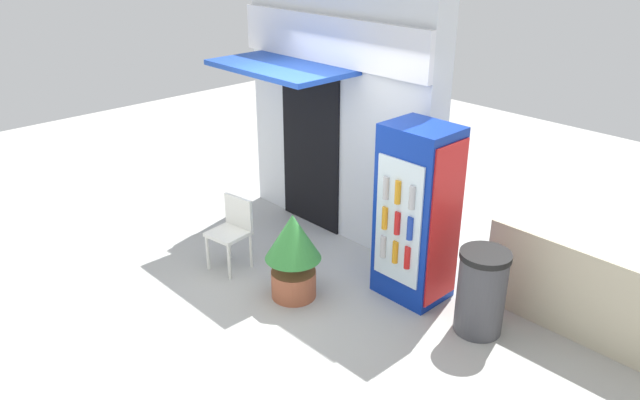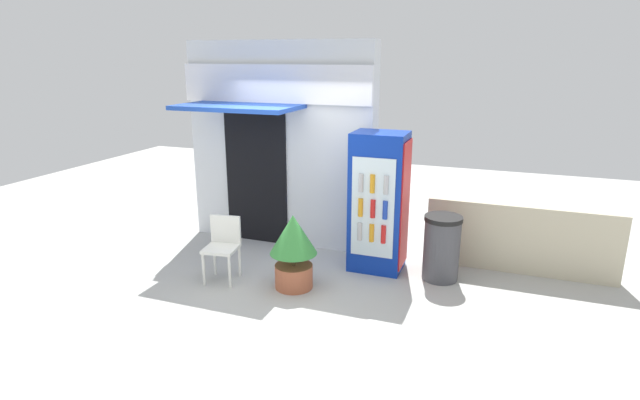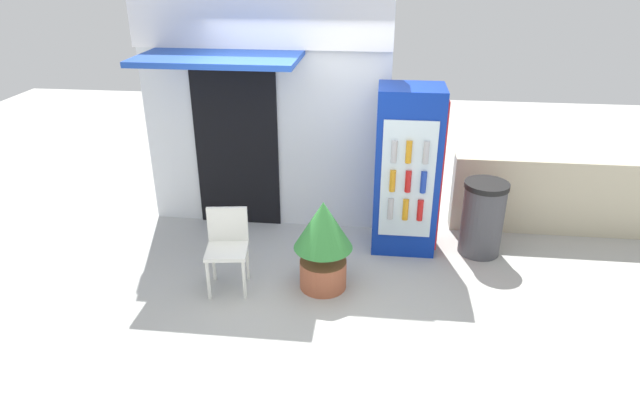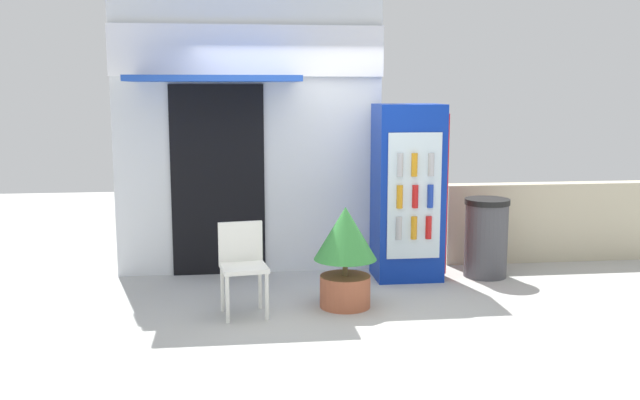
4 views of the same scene
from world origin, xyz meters
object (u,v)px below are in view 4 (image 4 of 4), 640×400
object	(u,v)px
drink_cooler	(408,192)
trash_bin	(486,237)
plastic_chair	(243,261)
potted_plant_near_shop	(345,250)

from	to	relation	value
drink_cooler	trash_bin	size ratio (longest dim) A/B	2.18
drink_cooler	trash_bin	bearing A→B (deg)	-3.68
drink_cooler	plastic_chair	xyz separation A→B (m)	(-1.79, -1.04, -0.45)
plastic_chair	trash_bin	world-z (taller)	trash_bin
potted_plant_near_shop	trash_bin	distance (m)	1.93
plastic_chair	potted_plant_near_shop	bearing A→B (deg)	4.57
trash_bin	drink_cooler	bearing A→B (deg)	176.32
plastic_chair	potted_plant_near_shop	size ratio (longest dim) A/B	0.87
drink_cooler	trash_bin	world-z (taller)	drink_cooler
drink_cooler	potted_plant_near_shop	bearing A→B (deg)	-130.95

